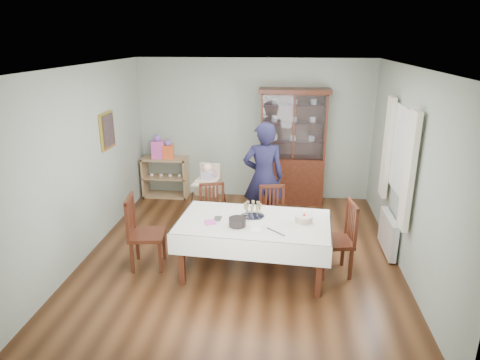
# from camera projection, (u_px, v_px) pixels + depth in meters

# --- Properties ---
(floor) EXTENTS (5.00, 5.00, 0.00)m
(floor) POSITION_uv_depth(u_px,v_px,m) (241.00, 254.00, 6.35)
(floor) COLOR #593319
(floor) RESTS_ON ground
(room_shell) EXTENTS (5.00, 5.00, 5.00)m
(room_shell) POSITION_uv_depth(u_px,v_px,m) (245.00, 134.00, 6.30)
(room_shell) COLOR #9EAA99
(room_shell) RESTS_ON floor
(dining_table) EXTENTS (2.08, 1.29, 0.76)m
(dining_table) POSITION_uv_depth(u_px,v_px,m) (254.00, 246.00, 5.75)
(dining_table) COLOR #4D2513
(dining_table) RESTS_ON floor
(china_cabinet) EXTENTS (1.30, 0.48, 2.18)m
(china_cabinet) POSITION_uv_depth(u_px,v_px,m) (293.00, 145.00, 8.04)
(china_cabinet) COLOR #4D2513
(china_cabinet) RESTS_ON floor
(sideboard) EXTENTS (0.90, 0.38, 0.80)m
(sideboard) POSITION_uv_depth(u_px,v_px,m) (165.00, 177.00, 8.54)
(sideboard) COLOR tan
(sideboard) RESTS_ON floor
(picture_frame) EXTENTS (0.04, 0.48, 0.58)m
(picture_frame) POSITION_uv_depth(u_px,v_px,m) (107.00, 130.00, 6.79)
(picture_frame) COLOR gold
(picture_frame) RESTS_ON room_shell
(window) EXTENTS (0.04, 1.02, 1.22)m
(window) POSITION_uv_depth(u_px,v_px,m) (402.00, 152.00, 5.92)
(window) COLOR white
(window) RESTS_ON room_shell
(curtain_left) EXTENTS (0.07, 0.30, 1.55)m
(curtain_left) POSITION_uv_depth(u_px,v_px,m) (409.00, 172.00, 5.37)
(curtain_left) COLOR silver
(curtain_left) RESTS_ON room_shell
(curtain_right) EXTENTS (0.07, 0.30, 1.55)m
(curtain_right) POSITION_uv_depth(u_px,v_px,m) (387.00, 148.00, 6.54)
(curtain_right) COLOR silver
(curtain_right) RESTS_ON room_shell
(radiator) EXTENTS (0.10, 0.80, 0.55)m
(radiator) POSITION_uv_depth(u_px,v_px,m) (388.00, 234.00, 6.32)
(radiator) COLOR white
(radiator) RESTS_ON floor
(chair_far_left) EXTENTS (0.51, 0.51, 0.91)m
(chair_far_left) POSITION_uv_depth(u_px,v_px,m) (214.00, 225.00, 6.68)
(chair_far_left) COLOR #4D2513
(chair_far_left) RESTS_ON floor
(chair_far_right) EXTENTS (0.48, 0.48, 0.91)m
(chair_far_right) POSITION_uv_depth(u_px,v_px,m) (273.00, 228.00, 6.57)
(chair_far_right) COLOR #4D2513
(chair_far_right) RESTS_ON floor
(chair_end_left) EXTENTS (0.52, 0.52, 1.03)m
(chair_end_left) POSITION_uv_depth(u_px,v_px,m) (147.00, 246.00, 5.94)
(chair_end_left) COLOR #4D2513
(chair_end_left) RESTS_ON floor
(chair_end_right) EXTENTS (0.52, 0.52, 1.02)m
(chair_end_right) POSITION_uv_depth(u_px,v_px,m) (335.00, 252.00, 5.76)
(chair_end_right) COLOR #4D2513
(chair_end_right) RESTS_ON floor
(woman) EXTENTS (0.73, 0.54, 1.82)m
(woman) POSITION_uv_depth(u_px,v_px,m) (263.00, 177.00, 6.89)
(woman) COLOR black
(woman) RESTS_ON floor
(high_chair) EXTENTS (0.56, 0.56, 1.09)m
(high_chair) POSITION_uv_depth(u_px,v_px,m) (208.00, 201.00, 7.23)
(high_chair) COLOR black
(high_chair) RESTS_ON floor
(champagne_tray) EXTENTS (0.33, 0.33, 0.20)m
(champagne_tray) POSITION_uv_depth(u_px,v_px,m) (253.00, 213.00, 5.74)
(champagne_tray) COLOR silver
(champagne_tray) RESTS_ON dining_table
(birthday_cake) EXTENTS (0.27, 0.27, 0.18)m
(birthday_cake) POSITION_uv_depth(u_px,v_px,m) (304.00, 219.00, 5.57)
(birthday_cake) COLOR white
(birthday_cake) RESTS_ON dining_table
(plate_stack_dark) EXTENTS (0.27, 0.27, 0.11)m
(plate_stack_dark) POSITION_uv_depth(u_px,v_px,m) (237.00, 222.00, 5.47)
(plate_stack_dark) COLOR black
(plate_stack_dark) RESTS_ON dining_table
(plate_stack_white) EXTENTS (0.24, 0.24, 0.08)m
(plate_stack_white) POSITION_uv_depth(u_px,v_px,m) (257.00, 227.00, 5.37)
(plate_stack_white) COLOR white
(plate_stack_white) RESTS_ON dining_table
(napkin_stack) EXTENTS (0.18, 0.18, 0.02)m
(napkin_stack) POSITION_uv_depth(u_px,v_px,m) (210.00, 222.00, 5.57)
(napkin_stack) COLOR #DF52AE
(napkin_stack) RESTS_ON dining_table
(cutlery) EXTENTS (0.13, 0.18, 0.01)m
(cutlery) POSITION_uv_depth(u_px,v_px,m) (215.00, 219.00, 5.69)
(cutlery) COLOR silver
(cutlery) RESTS_ON dining_table
(cake_knife) EXTENTS (0.25, 0.23, 0.01)m
(cake_knife) POSITION_uv_depth(u_px,v_px,m) (276.00, 232.00, 5.30)
(cake_knife) COLOR silver
(cake_knife) RESTS_ON dining_table
(gift_bag_pink) EXTENTS (0.28, 0.21, 0.46)m
(gift_bag_pink) POSITION_uv_depth(u_px,v_px,m) (158.00, 148.00, 8.34)
(gift_bag_pink) COLOR #DF52AE
(gift_bag_pink) RESTS_ON sideboard
(gift_bag_orange) EXTENTS (0.20, 0.14, 0.36)m
(gift_bag_orange) POSITION_uv_depth(u_px,v_px,m) (168.00, 150.00, 8.33)
(gift_bag_orange) COLOR #FF5F28
(gift_bag_orange) RESTS_ON sideboard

